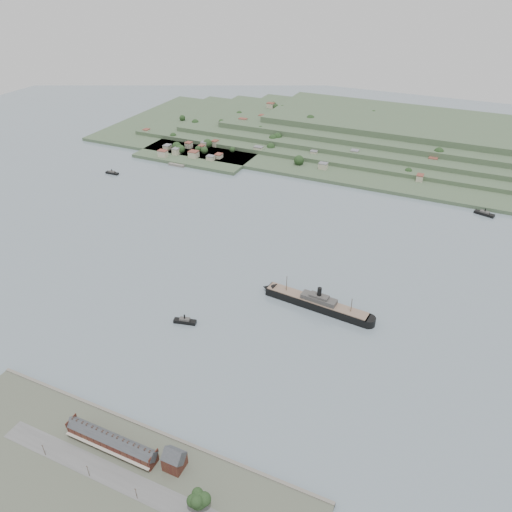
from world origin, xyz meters
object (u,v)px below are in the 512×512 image
at_px(gabled_building, 174,459).
at_px(steamship, 314,302).
at_px(terrace_row, 112,442).
at_px(fig_tree, 199,500).
at_px(tugboat, 185,321).

distance_m(gabled_building, steamship, 165.04).
height_order(terrace_row, fig_tree, fig_tree).
bearing_deg(tugboat, steamship, 36.28).
bearing_deg(steamship, fig_tree, -88.88).
xyz_separation_m(terrace_row, fig_tree, (60.94, -11.08, 2.83)).
bearing_deg(tugboat, fig_tree, -55.64).
relative_size(gabled_building, tugboat, 0.82).
bearing_deg(steamship, terrace_row, -108.90).
bearing_deg(fig_tree, steamship, 91.12).
distance_m(terrace_row, steamship, 177.38).
distance_m(tugboat, fig_tree, 146.55).
relative_size(tugboat, fig_tree, 1.37).
bearing_deg(steamship, tugboat, -143.72).
distance_m(terrace_row, fig_tree, 62.00).
bearing_deg(gabled_building, tugboat, 119.24).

